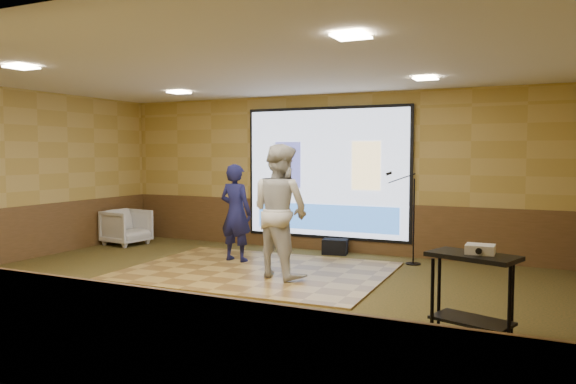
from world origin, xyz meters
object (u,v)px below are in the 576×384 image
at_px(projector_screen, 326,174).
at_px(dance_floor, 257,271).
at_px(player_left, 236,213).
at_px(duffel_bag, 335,247).
at_px(projector, 480,249).
at_px(av_table, 473,282).
at_px(mic_stand, 410,235).
at_px(player_right, 280,211).
at_px(banquet_chair, 127,227).

xyz_separation_m(projector_screen, dance_floor, (-0.27, -2.25, -1.46)).
distance_m(player_left, duffel_bag, 2.07).
xyz_separation_m(projector_screen, duffel_bag, (0.29, -0.26, -1.33)).
distance_m(dance_floor, duffel_bag, 2.08).
bearing_deg(duffel_bag, projector, -52.62).
xyz_separation_m(projector_screen, av_table, (3.25, -4.25, -0.86)).
xyz_separation_m(player_left, mic_stand, (2.74, 1.15, -0.37)).
relative_size(player_left, av_table, 1.87).
distance_m(player_left, player_right, 1.47).
xyz_separation_m(player_right, av_table, (2.98, -1.73, -0.41)).
xyz_separation_m(dance_floor, av_table, (3.52, -2.00, 0.60)).
bearing_deg(mic_stand, duffel_bag, 150.99).
bearing_deg(projector, player_right, 149.48).
bearing_deg(projector, projector_screen, 126.72).
bearing_deg(duffel_bag, player_right, -90.62).
xyz_separation_m(projector_screen, banquet_chair, (-3.97, -1.09, -1.11)).
relative_size(banquet_chair, duffel_bag, 1.76).
relative_size(player_left, duffel_bag, 3.69).
height_order(projector_screen, player_right, projector_screen).
distance_m(projector_screen, player_right, 2.57).
distance_m(player_left, av_table, 4.92).
bearing_deg(projector_screen, player_right, -84.04).
distance_m(projector, banquet_chair, 7.94).
bearing_deg(player_left, projector_screen, -114.41).
distance_m(player_right, banquet_chair, 4.52).
bearing_deg(mic_stand, player_left, -173.87).
height_order(projector_screen, duffel_bag, projector_screen).
xyz_separation_m(mic_stand, duffel_bag, (-1.48, 0.32, -0.35)).
relative_size(player_left, mic_stand, 1.06).
bearing_deg(duffel_bag, projector_screen, 138.06).
distance_m(projector_screen, dance_floor, 2.70).
xyz_separation_m(player_right, duffel_bag, (0.02, 2.26, -0.88)).
xyz_separation_m(projector, mic_stand, (-1.54, 3.63, -0.44)).
xyz_separation_m(player_left, duffel_bag, (1.26, 1.47, -0.72)).
relative_size(player_right, projector, 7.24).
xyz_separation_m(av_table, banquet_chair, (-7.22, 3.17, -0.25)).
relative_size(projector_screen, banquet_chair, 4.17).
distance_m(projector_screen, av_table, 5.42).
bearing_deg(av_table, duffel_bag, 126.55).
distance_m(player_right, av_table, 3.48).
relative_size(dance_floor, projector, 14.63).
bearing_deg(projector_screen, duffel_bag, -41.94).
bearing_deg(duffel_bag, banquet_chair, -168.99).
bearing_deg(dance_floor, av_table, -29.56).
height_order(dance_floor, player_right, player_right).
distance_m(player_left, banquet_chair, 3.10).
relative_size(projector_screen, mic_stand, 2.11).
bearing_deg(mic_stand, projector_screen, 145.11).
bearing_deg(player_right, dance_floor, -6.72).
bearing_deg(projector, dance_floor, 149.92).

